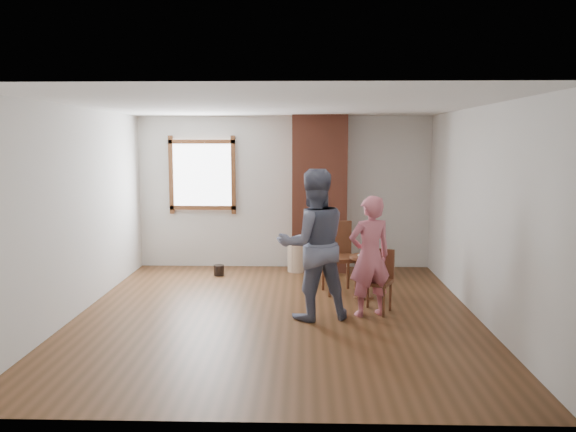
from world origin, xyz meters
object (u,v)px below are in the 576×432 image
at_px(man, 313,244).
at_px(side_table, 364,269).
at_px(dining_chair_left, 338,253).
at_px(person_pink, 370,256).
at_px(stoneware_crock, 298,258).
at_px(dining_chair_right, 377,277).

bearing_deg(man, side_table, -143.62).
distance_m(dining_chair_left, person_pink, 1.20).
height_order(stoneware_crock, dining_chair_right, dining_chair_right).
bearing_deg(dining_chair_left, man, -119.62).
bearing_deg(dining_chair_left, stoneware_crock, 102.26).
relative_size(stoneware_crock, dining_chair_left, 0.45).
bearing_deg(stoneware_crock, side_table, -59.81).
relative_size(man, person_pink, 1.22).
height_order(man, person_pink, man).
xyz_separation_m(stoneware_crock, dining_chair_left, (0.59, -1.27, 0.34)).
distance_m(stoneware_crock, man, 2.62).
distance_m(side_table, person_pink, 0.88).
xyz_separation_m(dining_chair_left, person_pink, (0.32, -1.14, 0.19)).
relative_size(dining_chair_right, side_table, 1.33).
bearing_deg(dining_chair_left, side_table, -56.96).
relative_size(side_table, person_pink, 0.40).
height_order(dining_chair_right, person_pink, person_pink).
xyz_separation_m(stoneware_crock, side_table, (0.93, -1.60, 0.17)).
bearing_deg(dining_chair_right, side_table, 124.53).
bearing_deg(dining_chair_right, dining_chair_left, 139.94).
bearing_deg(stoneware_crock, man, -85.27).
distance_m(dining_chair_right, man, 1.00).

